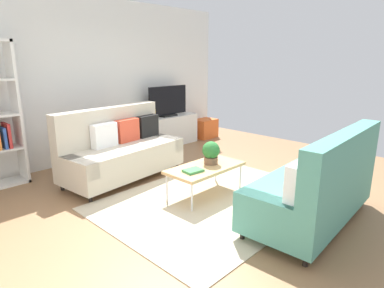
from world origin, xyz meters
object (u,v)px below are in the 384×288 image
Objects in this scene: potted_plant at (211,152)px; vase_0 at (145,116)px; storage_trunk at (205,128)px; tv at (168,102)px; table_book_0 at (193,171)px; couch_green at (317,187)px; coffee_table at (205,168)px; couch_beige at (121,150)px; tv_console at (168,131)px; bottle_0 at (154,114)px.

potted_plant is 2.50× the size of vase_0.
storage_trunk is at bearing -5.10° from vase_0.
table_book_0 is at bearing -125.65° from tv.
vase_0 is (0.58, 3.87, 0.26)m from couch_green.
potted_plant is at bearing -119.22° from tv.
storage_trunk is at bearing 41.96° from coffee_table.
coffee_table is 0.24m from potted_plant.
storage_trunk is 1.75m from vase_0.
couch_beige reaches higher than vase_0.
tv_console is 7.13× the size of bottle_0.
coffee_table is at bearing 98.91° from couch_green.
storage_trunk is (1.10, -0.10, -0.10)m from tv_console.
potted_plant is at bearing 93.48° from couch_green.
couch_green is 3.92m from vase_0.
potted_plant is 0.44m from table_book_0.
tv_console is at bearing 58.75° from coffee_table.
vase_0 is at bearing 73.08° from potted_plant.
couch_beige is 1.65m from vase_0.
tv is (1.16, 3.80, 0.51)m from couch_green.
tv_console is 0.70m from vase_0.
tv_console reaches higher than storage_trunk.
tv is 0.63m from vase_0.
couch_beige is 2.14m from tv.
tv is 7.82× the size of vase_0.
couch_green is at bearing -101.50° from bottle_0.
tv reaches higher than vase_0.
couch_beige is at bearing 100.91° from couch_green.
tv is (1.45, 2.38, 0.56)m from coffee_table.
couch_beige is 1.46m from table_book_0.
couch_green reaches higher than bottle_0.
tv is 0.45m from bottle_0.
table_book_0 is (0.12, -1.46, -0.02)m from couch_beige.
coffee_table is at bearing -138.04° from storage_trunk.
couch_beige is 1.41× the size of tv_console.
vase_0 is at bearing 65.13° from table_book_0.
tv is at bearing -158.70° from couch_beige.
storage_trunk is at bearing 43.28° from potted_plant.
bottle_0 is (-1.50, 0.06, 0.52)m from storage_trunk.
tv_console is at bearing -158.21° from couch_beige.
coffee_table is 4.58× the size of table_book_0.
tv_console is at bearing 90.00° from tv.
table_book_0 is 1.88× the size of vase_0.
potted_plant is 2.52m from bottle_0.
couch_green is 1.46m from potted_plant.
vase_0 is 0.65× the size of bottle_0.
potted_plant is (-1.32, -2.36, -0.36)m from tv.
tv reaches higher than table_book_0.
tv is at bearing 54.35° from table_book_0.
tv is at bearing 60.78° from potted_plant.
bottle_0 is at bearing 60.84° from table_book_0.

